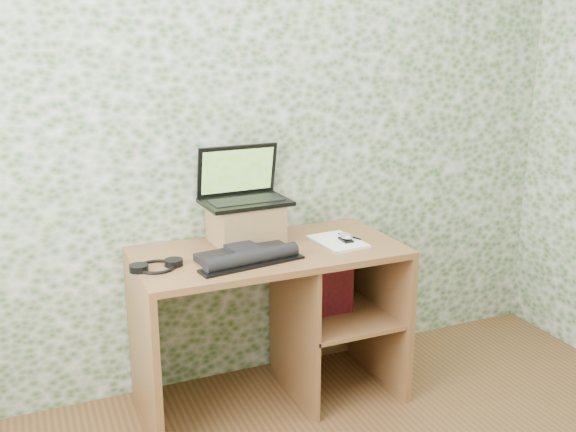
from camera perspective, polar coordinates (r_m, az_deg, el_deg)
name	(u,v)px	position (r m, az deg, el deg)	size (l,w,h in m)	color
wall_back	(244,119)	(3.04, -3.97, 8.62)	(3.50, 3.50, 0.00)	silver
desk	(283,300)	(3.03, -0.49, -7.47)	(1.20, 0.60, 0.75)	brown
riser	(246,223)	(2.96, -3.77, -0.63)	(0.30, 0.25, 0.18)	#9D7646
laptop	(242,189)	(2.96, -4.09, 2.40)	(0.40, 0.29, 0.26)	black
keyboard	(247,256)	(2.74, -3.65, -3.53)	(0.47, 0.30, 0.06)	black
headphones	(157,266)	(2.70, -11.61, -4.38)	(0.22, 0.17, 0.03)	black
notepad	(338,242)	(2.98, 4.45, -2.28)	(0.19, 0.27, 0.01)	white
mouse	(346,238)	(2.97, 5.17, -1.93)	(0.05, 0.09, 0.03)	silver
pen	(349,236)	(3.03, 5.48, -1.81)	(0.01, 0.01, 0.13)	black
red_box	(327,284)	(3.07, 3.48, -6.07)	(0.25, 0.08, 0.29)	maroon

